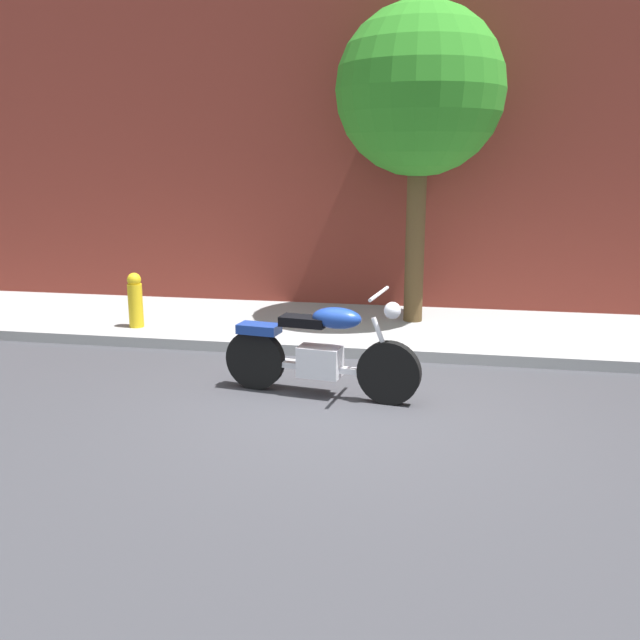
{
  "coord_description": "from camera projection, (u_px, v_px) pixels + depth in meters",
  "views": [
    {
      "loc": [
        0.91,
        -6.44,
        2.42
      ],
      "look_at": [
        -0.34,
        0.27,
        0.82
      ],
      "focal_mm": 38.35,
      "sensor_mm": 36.0,
      "label": 1
    }
  ],
  "objects": [
    {
      "name": "sidewalk",
      "position": [
        378.0,
        329.0,
        9.73
      ],
      "size": [
        19.24,
        2.64,
        0.14
      ],
      "primitive_type": "cube",
      "color": "#969696",
      "rests_on": "ground"
    },
    {
      "name": "ground_plane",
      "position": [
        348.0,
        406.0,
        6.87
      ],
      "size": [
        60.0,
        60.0,
        0.0
      ],
      "primitive_type": "plane",
      "color": "#38383D"
    },
    {
      "name": "fire_hydrant",
      "position": [
        136.0,
        305.0,
        9.49
      ],
      "size": [
        0.2,
        0.2,
        0.91
      ],
      "color": "gold",
      "rests_on": "ground"
    },
    {
      "name": "motorcycle",
      "position": [
        320.0,
        352.0,
        7.09
      ],
      "size": [
        2.12,
        0.74,
        1.15
      ],
      "color": "black",
      "rests_on": "ground"
    },
    {
      "name": "street_tree",
      "position": [
        420.0,
        93.0,
        9.22
      ],
      "size": [
        2.3,
        2.3,
        4.49
      ],
      "color": "#513C21",
      "rests_on": "ground"
    },
    {
      "name": "building_facade",
      "position": [
        394.0,
        35.0,
        10.28
      ],
      "size": [
        19.24,
        0.5,
        8.5
      ],
      "primitive_type": "cube",
      "color": "maroon",
      "rests_on": "ground"
    }
  ]
}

